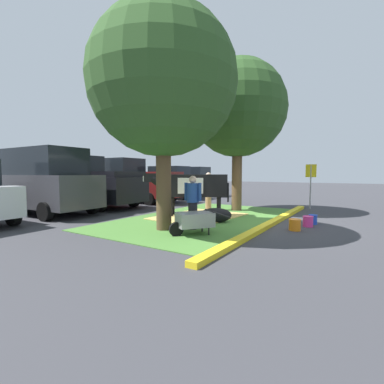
{
  "coord_description": "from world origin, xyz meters",
  "views": [
    {
      "loc": [
        -8.44,
        -3.1,
        1.59
      ],
      "look_at": [
        -0.08,
        2.25,
        0.9
      ],
      "focal_mm": 25.47,
      "sensor_mm": 36.0,
      "label": 1
    }
  ],
  "objects_px": {
    "sedan_blue": "(169,183)",
    "calf_lying": "(214,215)",
    "bucket_blue": "(313,219)",
    "suv_dark_grey": "(45,181)",
    "pickup_truck_maroon": "(134,182)",
    "pickup_truck_black": "(89,183)",
    "cow_holstein": "(192,186)",
    "shade_tree_left": "(163,82)",
    "person_handler": "(208,190)",
    "sedan_silver": "(192,182)",
    "bucket_orange": "(295,225)",
    "shade_tree_right": "(238,109)",
    "person_visitor_near": "(193,201)",
    "bucket_pink": "(308,221)",
    "wheelbarrow": "(194,220)",
    "parking_sign": "(311,178)"
  },
  "relations": [
    {
      "from": "sedan_blue",
      "to": "calf_lying",
      "type": "bearing_deg",
      "value": -133.52
    },
    {
      "from": "bucket_blue",
      "to": "sedan_blue",
      "type": "height_order",
      "value": "sedan_blue"
    },
    {
      "from": "suv_dark_grey",
      "to": "pickup_truck_maroon",
      "type": "xyz_separation_m",
      "value": [
        5.26,
        0.45,
        -0.16
      ]
    },
    {
      "from": "pickup_truck_black",
      "to": "calf_lying",
      "type": "bearing_deg",
      "value": -94.55
    },
    {
      "from": "cow_holstein",
      "to": "pickup_truck_maroon",
      "type": "height_order",
      "value": "pickup_truck_maroon"
    },
    {
      "from": "shade_tree_left",
      "to": "person_handler",
      "type": "xyz_separation_m",
      "value": [
        4.12,
        0.87,
        -3.17
      ]
    },
    {
      "from": "pickup_truck_maroon",
      "to": "sedan_silver",
      "type": "distance_m",
      "value": 5.3
    },
    {
      "from": "bucket_orange",
      "to": "sedan_blue",
      "type": "distance_m",
      "value": 10.74
    },
    {
      "from": "shade_tree_left",
      "to": "shade_tree_right",
      "type": "height_order",
      "value": "shade_tree_right"
    },
    {
      "from": "shade_tree_left",
      "to": "bucket_blue",
      "type": "distance_m",
      "value": 6.04
    },
    {
      "from": "shade_tree_left",
      "to": "person_visitor_near",
      "type": "xyz_separation_m",
      "value": [
        0.48,
        -0.65,
        -3.23
      ]
    },
    {
      "from": "bucket_pink",
      "to": "pickup_truck_black",
      "type": "height_order",
      "value": "pickup_truck_black"
    },
    {
      "from": "calf_lying",
      "to": "wheelbarrow",
      "type": "height_order",
      "value": "wheelbarrow"
    },
    {
      "from": "shade_tree_right",
      "to": "sedan_blue",
      "type": "distance_m",
      "value": 7.45
    },
    {
      "from": "pickup_truck_black",
      "to": "sedan_blue",
      "type": "xyz_separation_m",
      "value": [
        5.58,
        -0.49,
        -0.13
      ]
    },
    {
      "from": "calf_lying",
      "to": "person_handler",
      "type": "xyz_separation_m",
      "value": [
        2.41,
        1.55,
        0.63
      ]
    },
    {
      "from": "calf_lying",
      "to": "sedan_blue",
      "type": "distance_m",
      "value": 8.94
    },
    {
      "from": "sedan_blue",
      "to": "wheelbarrow",
      "type": "bearing_deg",
      "value": -139.23
    },
    {
      "from": "pickup_truck_black",
      "to": "pickup_truck_maroon",
      "type": "relative_size",
      "value": 1.0
    },
    {
      "from": "suv_dark_grey",
      "to": "sedan_silver",
      "type": "distance_m",
      "value": 10.55
    },
    {
      "from": "calf_lying",
      "to": "bucket_orange",
      "type": "distance_m",
      "value": 2.44
    },
    {
      "from": "bucket_pink",
      "to": "pickup_truck_black",
      "type": "xyz_separation_m",
      "value": [
        -0.4,
        9.6,
        0.95
      ]
    },
    {
      "from": "parking_sign",
      "to": "wheelbarrow",
      "type": "bearing_deg",
      "value": 166.98
    },
    {
      "from": "shade_tree_right",
      "to": "parking_sign",
      "type": "distance_m",
      "value": 4.43
    },
    {
      "from": "shade_tree_left",
      "to": "bucket_blue",
      "type": "bearing_deg",
      "value": -46.9
    },
    {
      "from": "shade_tree_left",
      "to": "person_handler",
      "type": "relative_size",
      "value": 3.76
    },
    {
      "from": "shade_tree_right",
      "to": "wheelbarrow",
      "type": "bearing_deg",
      "value": -169.49
    },
    {
      "from": "shade_tree_right",
      "to": "person_handler",
      "type": "xyz_separation_m",
      "value": [
        -0.62,
        1.02,
        -3.37
      ]
    },
    {
      "from": "shade_tree_left",
      "to": "bucket_orange",
      "type": "bearing_deg",
      "value": -58.65
    },
    {
      "from": "wheelbarrow",
      "to": "sedan_blue",
      "type": "relative_size",
      "value": 0.32
    },
    {
      "from": "person_visitor_near",
      "to": "suv_dark_grey",
      "type": "distance_m",
      "value": 6.41
    },
    {
      "from": "parking_sign",
      "to": "bucket_pink",
      "type": "relative_size",
      "value": 6.21
    },
    {
      "from": "wheelbarrow",
      "to": "bucket_blue",
      "type": "bearing_deg",
      "value": -35.88
    },
    {
      "from": "parking_sign",
      "to": "bucket_pink",
      "type": "xyz_separation_m",
      "value": [
        -4.34,
        -0.65,
        -1.23
      ]
    },
    {
      "from": "shade_tree_right",
      "to": "bucket_blue",
      "type": "xyz_separation_m",
      "value": [
        -1.57,
        -3.24,
        -4.08
      ]
    },
    {
      "from": "shade_tree_left",
      "to": "person_handler",
      "type": "distance_m",
      "value": 5.27
    },
    {
      "from": "shade_tree_left",
      "to": "cow_holstein",
      "type": "xyz_separation_m",
      "value": [
        2.44,
        0.62,
        -2.91
      ]
    },
    {
      "from": "cow_holstein",
      "to": "parking_sign",
      "type": "height_order",
      "value": "parking_sign"
    },
    {
      "from": "pickup_truck_black",
      "to": "person_visitor_near",
      "type": "bearing_deg",
      "value": -104.42
    },
    {
      "from": "bucket_orange",
      "to": "bucket_blue",
      "type": "xyz_separation_m",
      "value": [
        1.27,
        -0.27,
        -0.01
      ]
    },
    {
      "from": "shade_tree_left",
      "to": "pickup_truck_maroon",
      "type": "relative_size",
      "value": 1.11
    },
    {
      "from": "wheelbarrow",
      "to": "bucket_blue",
      "type": "height_order",
      "value": "wheelbarrow"
    },
    {
      "from": "shade_tree_right",
      "to": "pickup_truck_maroon",
      "type": "xyz_separation_m",
      "value": [
        0.39,
        6.3,
        -3.12
      ]
    },
    {
      "from": "wheelbarrow",
      "to": "suv_dark_grey",
      "type": "distance_m",
      "value": 6.8
    },
    {
      "from": "shade_tree_right",
      "to": "wheelbarrow",
      "type": "relative_size",
      "value": 4.32
    },
    {
      "from": "calf_lying",
      "to": "pickup_truck_black",
      "type": "xyz_separation_m",
      "value": [
        0.55,
        6.95,
        0.88
      ]
    },
    {
      "from": "suv_dark_grey",
      "to": "bucket_blue",
      "type": "bearing_deg",
      "value": -70.02
    },
    {
      "from": "calf_lying",
      "to": "bucket_blue",
      "type": "relative_size",
      "value": 3.99
    },
    {
      "from": "cow_holstein",
      "to": "person_visitor_near",
      "type": "relative_size",
      "value": 1.91
    },
    {
      "from": "person_handler",
      "to": "bucket_pink",
      "type": "height_order",
      "value": "person_handler"
    }
  ]
}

